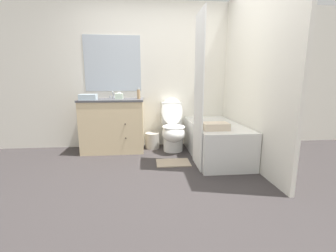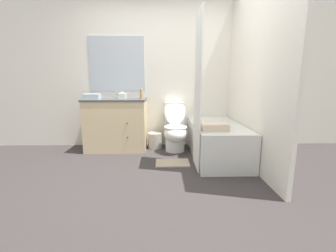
{
  "view_description": "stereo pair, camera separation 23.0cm",
  "coord_description": "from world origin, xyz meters",
  "px_view_note": "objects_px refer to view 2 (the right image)",
  "views": [
    {
      "loc": [
        -0.19,
        -2.46,
        1.16
      ],
      "look_at": [
        0.13,
        0.71,
        0.53
      ],
      "focal_mm": 24.0,
      "sensor_mm": 36.0,
      "label": 1
    },
    {
      "loc": [
        0.04,
        -2.48,
        1.16
      ],
      "look_at": [
        0.13,
        0.71,
        0.53
      ],
      "focal_mm": 24.0,
      "sensor_mm": 36.0,
      "label": 2
    }
  ],
  "objects_px": {
    "bathtub": "(217,141)",
    "vanity_cabinet": "(116,124)",
    "hand_towel_folded": "(92,97)",
    "bath_towel_folded": "(215,127)",
    "sink_faucet": "(117,96)",
    "tissue_box": "(122,96)",
    "bath_mat": "(172,163)",
    "wastebasket": "(155,140)",
    "toilet": "(175,130)",
    "soap_dispenser": "(141,94)"
  },
  "relations": [
    {
      "from": "bathtub",
      "to": "bath_towel_folded",
      "type": "bearing_deg",
      "value": -108.06
    },
    {
      "from": "toilet",
      "to": "wastebasket",
      "type": "height_order",
      "value": "toilet"
    },
    {
      "from": "bath_towel_folded",
      "to": "toilet",
      "type": "bearing_deg",
      "value": 120.05
    },
    {
      "from": "bath_towel_folded",
      "to": "bathtub",
      "type": "bearing_deg",
      "value": 71.94
    },
    {
      "from": "vanity_cabinet",
      "to": "soap_dispenser",
      "type": "relative_size",
      "value": 5.55
    },
    {
      "from": "sink_faucet",
      "to": "wastebasket",
      "type": "xyz_separation_m",
      "value": [
        0.65,
        -0.12,
        -0.78
      ]
    },
    {
      "from": "wastebasket",
      "to": "bath_mat",
      "type": "height_order",
      "value": "wastebasket"
    },
    {
      "from": "vanity_cabinet",
      "to": "bath_mat",
      "type": "distance_m",
      "value": 1.26
    },
    {
      "from": "toilet",
      "to": "tissue_box",
      "type": "height_order",
      "value": "tissue_box"
    },
    {
      "from": "toilet",
      "to": "hand_towel_folded",
      "type": "distance_m",
      "value": 1.46
    },
    {
      "from": "tissue_box",
      "to": "bath_mat",
      "type": "xyz_separation_m",
      "value": [
        0.81,
        -0.74,
        -0.92
      ]
    },
    {
      "from": "bath_towel_folded",
      "to": "bath_mat",
      "type": "bearing_deg",
      "value": 161.43
    },
    {
      "from": "bathtub",
      "to": "vanity_cabinet",
      "type": "bearing_deg",
      "value": 164.01
    },
    {
      "from": "sink_faucet",
      "to": "tissue_box",
      "type": "bearing_deg",
      "value": -56.02
    },
    {
      "from": "vanity_cabinet",
      "to": "hand_towel_folded",
      "type": "relative_size",
      "value": 3.95
    },
    {
      "from": "hand_towel_folded",
      "to": "bath_mat",
      "type": "relative_size",
      "value": 0.54
    },
    {
      "from": "soap_dispenser",
      "to": "wastebasket",
      "type": "bearing_deg",
      "value": 20.21
    },
    {
      "from": "sink_faucet",
      "to": "bath_towel_folded",
      "type": "xyz_separation_m",
      "value": [
        1.48,
        -1.1,
        -0.34
      ]
    },
    {
      "from": "vanity_cabinet",
      "to": "bath_towel_folded",
      "type": "distance_m",
      "value": 1.74
    },
    {
      "from": "hand_towel_folded",
      "to": "bath_mat",
      "type": "height_order",
      "value": "hand_towel_folded"
    },
    {
      "from": "soap_dispenser",
      "to": "bath_towel_folded",
      "type": "bearing_deg",
      "value": -40.8
    },
    {
      "from": "bathtub",
      "to": "wastebasket",
      "type": "height_order",
      "value": "bathtub"
    },
    {
      "from": "soap_dispenser",
      "to": "bath_mat",
      "type": "height_order",
      "value": "soap_dispenser"
    },
    {
      "from": "toilet",
      "to": "soap_dispenser",
      "type": "relative_size",
      "value": 4.84
    },
    {
      "from": "toilet",
      "to": "bath_mat",
      "type": "height_order",
      "value": "toilet"
    },
    {
      "from": "tissue_box",
      "to": "vanity_cabinet",
      "type": "bearing_deg",
      "value": -168.96
    },
    {
      "from": "hand_towel_folded",
      "to": "bath_towel_folded",
      "type": "xyz_separation_m",
      "value": [
        1.82,
        -0.75,
        -0.35
      ]
    },
    {
      "from": "soap_dispenser",
      "to": "bath_mat",
      "type": "bearing_deg",
      "value": -55.4
    },
    {
      "from": "bath_towel_folded",
      "to": "bath_mat",
      "type": "relative_size",
      "value": 0.71
    },
    {
      "from": "toilet",
      "to": "wastebasket",
      "type": "relative_size",
      "value": 3.27
    },
    {
      "from": "soap_dispenser",
      "to": "hand_towel_folded",
      "type": "height_order",
      "value": "soap_dispenser"
    },
    {
      "from": "toilet",
      "to": "bath_mat",
      "type": "bearing_deg",
      "value": -96.45
    },
    {
      "from": "hand_towel_folded",
      "to": "bath_towel_folded",
      "type": "height_order",
      "value": "hand_towel_folded"
    },
    {
      "from": "wastebasket",
      "to": "vanity_cabinet",
      "type": "bearing_deg",
      "value": -173.86
    },
    {
      "from": "vanity_cabinet",
      "to": "soap_dispenser",
      "type": "bearing_deg",
      "value": -1.25
    },
    {
      "from": "bathtub",
      "to": "wastebasket",
      "type": "bearing_deg",
      "value": 151.02
    },
    {
      "from": "tissue_box",
      "to": "bath_mat",
      "type": "height_order",
      "value": "tissue_box"
    },
    {
      "from": "tissue_box",
      "to": "bath_mat",
      "type": "bearing_deg",
      "value": -42.49
    },
    {
      "from": "wastebasket",
      "to": "bath_mat",
      "type": "relative_size",
      "value": 0.57
    },
    {
      "from": "wastebasket",
      "to": "hand_towel_folded",
      "type": "xyz_separation_m",
      "value": [
        -1.0,
        -0.23,
        0.79
      ]
    },
    {
      "from": "wastebasket",
      "to": "tissue_box",
      "type": "height_order",
      "value": "tissue_box"
    },
    {
      "from": "toilet",
      "to": "tissue_box",
      "type": "distance_m",
      "value": 1.06
    },
    {
      "from": "bathtub",
      "to": "bath_mat",
      "type": "height_order",
      "value": "bathtub"
    },
    {
      "from": "hand_towel_folded",
      "to": "bath_towel_folded",
      "type": "distance_m",
      "value": 2.0
    },
    {
      "from": "sink_faucet",
      "to": "bathtub",
      "type": "distance_m",
      "value": 1.86
    },
    {
      "from": "bathtub",
      "to": "hand_towel_folded",
      "type": "bearing_deg",
      "value": 171.05
    },
    {
      "from": "tissue_box",
      "to": "bath_towel_folded",
      "type": "relative_size",
      "value": 0.43
    },
    {
      "from": "toilet",
      "to": "bath_towel_folded",
      "type": "height_order",
      "value": "toilet"
    },
    {
      "from": "bathtub",
      "to": "hand_towel_folded",
      "type": "xyz_separation_m",
      "value": [
        -1.96,
        0.31,
        0.66
      ]
    },
    {
      "from": "sink_faucet",
      "to": "bath_mat",
      "type": "bearing_deg",
      "value": -44.62
    }
  ]
}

